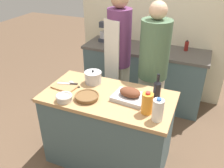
{
  "coord_description": "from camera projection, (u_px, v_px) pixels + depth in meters",
  "views": [
    {
      "loc": [
        0.83,
        -1.9,
        2.18
      ],
      "look_at": [
        0.0,
        0.11,
        0.96
      ],
      "focal_mm": 38.0,
      "sensor_mm": 36.0,
      "label": 1
    }
  ],
  "objects": [
    {
      "name": "stand_mixer",
      "position": [
        105.0,
        34.0,
        3.77
      ],
      "size": [
        0.18,
        0.14,
        0.32
      ],
      "color": "#333842",
      "rests_on": "back_counter"
    },
    {
      "name": "roasting_pan",
      "position": [
        130.0,
        95.0,
        2.36
      ],
      "size": [
        0.35,
        0.28,
        0.13
      ],
      "color": "#BCBCC1",
      "rests_on": "kitchen_island"
    },
    {
      "name": "wine_bottle_green",
      "position": [
        157.0,
        89.0,
        2.35
      ],
      "size": [
        0.07,
        0.07,
        0.27
      ],
      "color": "black",
      "rests_on": "kitchen_island"
    },
    {
      "name": "kitchen_island",
      "position": [
        108.0,
        129.0,
        2.66
      ],
      "size": [
        1.36,
        0.71,
        0.88
      ],
      "color": "#4C666B",
      "rests_on": "ground_plane"
    },
    {
      "name": "back_wall",
      "position": [
        153.0,
        18.0,
        3.67
      ],
      "size": [
        2.38,
        0.1,
        2.55
      ],
      "color": "beige",
      "rests_on": "ground_plane"
    },
    {
      "name": "stock_pot",
      "position": [
        93.0,
        77.0,
        2.65
      ],
      "size": [
        0.19,
        0.19,
        0.16
      ],
      "color": "#B7B7BC",
      "rests_on": "kitchen_island"
    },
    {
      "name": "milk_jug",
      "position": [
        158.0,
        110.0,
        2.04
      ],
      "size": [
        0.1,
        0.1,
        0.22
      ],
      "color": "white",
      "rests_on": "kitchen_island"
    },
    {
      "name": "wine_glass_left",
      "position": [
        157.0,
        101.0,
        2.19
      ],
      "size": [
        0.07,
        0.07,
        0.12
      ],
      "color": "silver",
      "rests_on": "kitchen_island"
    },
    {
      "name": "back_counter",
      "position": [
        143.0,
        75.0,
        3.79
      ],
      "size": [
        1.88,
        0.6,
        0.9
      ],
      "color": "#4C666B",
      "rests_on": "ground_plane"
    },
    {
      "name": "juice_jug",
      "position": [
        147.0,
        103.0,
        2.13
      ],
      "size": [
        0.1,
        0.1,
        0.22
      ],
      "color": "orange",
      "rests_on": "kitchen_island"
    },
    {
      "name": "wicker_basket",
      "position": [
        87.0,
        97.0,
        2.37
      ],
      "size": [
        0.25,
        0.25,
        0.05
      ],
      "color": "brown",
      "rests_on": "kitchen_island"
    },
    {
      "name": "person_cook_guest",
      "position": [
        153.0,
        67.0,
        2.86
      ],
      "size": [
        0.35,
        0.35,
        1.73
      ],
      "rotation": [
        0.0,
        0.0,
        -0.09
      ],
      "color": "beige",
      "rests_on": "ground_plane"
    },
    {
      "name": "condiment_bottle_extra",
      "position": [
        127.0,
        41.0,
        3.67
      ],
      "size": [
        0.06,
        0.06,
        0.14
      ],
      "color": "maroon",
      "rests_on": "back_counter"
    },
    {
      "name": "knife_paring",
      "position": [
        75.0,
        85.0,
        2.64
      ],
      "size": [
        0.18,
        0.12,
        0.01
      ],
      "color": "#B7B7BC",
      "rests_on": "kitchen_island"
    },
    {
      "name": "knife_chef",
      "position": [
        68.0,
        84.0,
        2.62
      ],
      "size": [
        0.23,
        0.09,
        0.01
      ],
      "color": "#B7B7BC",
      "rests_on": "cutting_board"
    },
    {
      "name": "condiment_bottle_tall",
      "position": [
        159.0,
        48.0,
        3.38
      ],
      "size": [
        0.06,
        0.06,
        0.14
      ],
      "color": "#234C28",
      "rests_on": "back_counter"
    },
    {
      "name": "person_cook_aproned",
      "position": [
        119.0,
        54.0,
        3.06
      ],
      "size": [
        0.31,
        0.33,
        1.8
      ],
      "rotation": [
        0.0,
        0.0,
        -0.34
      ],
      "color": "beige",
      "rests_on": "ground_plane"
    },
    {
      "name": "condiment_bottle_short",
      "position": [
        186.0,
        46.0,
        3.45
      ],
      "size": [
        0.06,
        0.06,
        0.16
      ],
      "color": "maroon",
      "rests_on": "back_counter"
    },
    {
      "name": "ground_plane",
      "position": [
        109.0,
        157.0,
        2.87
      ],
      "size": [
        12.0,
        12.0,
        0.0
      ],
      "primitive_type": "plane",
      "color": "brown"
    },
    {
      "name": "mixing_bowl",
      "position": [
        64.0,
        97.0,
        2.34
      ],
      "size": [
        0.17,
        0.17,
        0.07
      ],
      "color": "beige",
      "rests_on": "kitchen_island"
    },
    {
      "name": "cutting_board",
      "position": [
        65.0,
        87.0,
        2.58
      ],
      "size": [
        0.28,
        0.21,
        0.02
      ],
      "color": "#AD7F51",
      "rests_on": "kitchen_island"
    }
  ]
}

